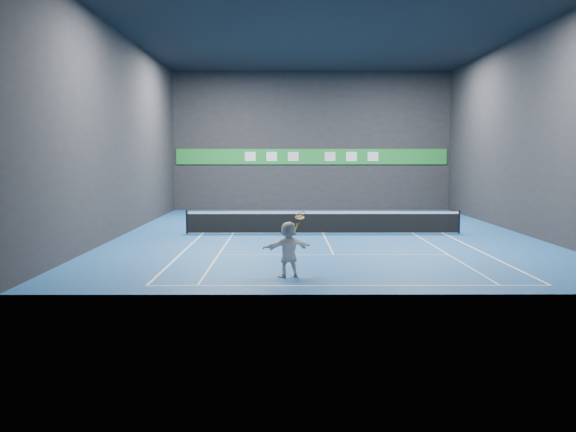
{
  "coord_description": "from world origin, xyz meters",
  "views": [
    {
      "loc": [
        -1.73,
        -29.0,
        3.48
      ],
      "look_at": [
        -1.63,
        -7.55,
        1.5
      ],
      "focal_mm": 40.0,
      "sensor_mm": 36.0,
      "label": 1
    }
  ],
  "objects_px": {
    "tennis_ball": "(278,174)",
    "tennis_net": "(323,222)",
    "tennis_racket": "(300,217)",
    "player": "(288,249)"
  },
  "relations": [
    {
      "from": "tennis_net",
      "to": "tennis_racket",
      "type": "distance_m",
      "value": 10.71
    },
    {
      "from": "tennis_ball",
      "to": "tennis_racket",
      "type": "relative_size",
      "value": 0.1
    },
    {
      "from": "tennis_ball",
      "to": "tennis_net",
      "type": "bearing_deg",
      "value": 79.5
    },
    {
      "from": "tennis_ball",
      "to": "tennis_racket",
      "type": "xyz_separation_m",
      "value": [
        0.63,
        -0.14,
        -1.22
      ]
    },
    {
      "from": "player",
      "to": "tennis_ball",
      "type": "height_order",
      "value": "tennis_ball"
    },
    {
      "from": "player",
      "to": "tennis_ball",
      "type": "distance_m",
      "value": 2.2
    },
    {
      "from": "tennis_ball",
      "to": "tennis_racket",
      "type": "height_order",
      "value": "tennis_ball"
    },
    {
      "from": "player",
      "to": "tennis_racket",
      "type": "bearing_deg",
      "value": 165.12
    },
    {
      "from": "tennis_ball",
      "to": "tennis_net",
      "type": "height_order",
      "value": "tennis_ball"
    },
    {
      "from": "tennis_racket",
      "to": "tennis_ball",
      "type": "bearing_deg",
      "value": 167.31
    }
  ]
}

